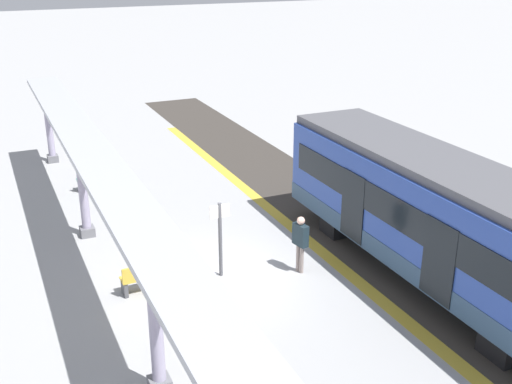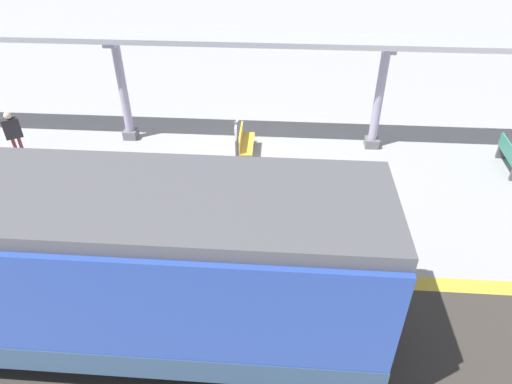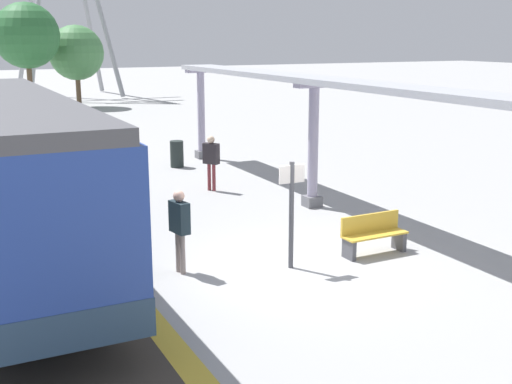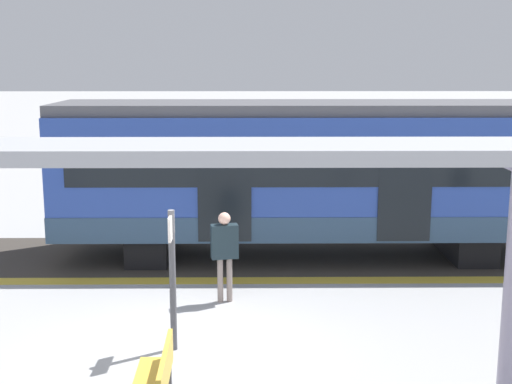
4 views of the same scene
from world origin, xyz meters
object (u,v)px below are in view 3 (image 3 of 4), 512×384
at_px(trash_bin, 177,154).
at_px(passenger_waiting_near_edge, 180,222).
at_px(train_near_carriage, 3,180).
at_px(canopy_pillar_third, 313,145).
at_px(bench_near_end, 373,234).
at_px(canopy_pillar_fourth, 201,114).
at_px(passenger_by_the_benches, 211,157).
at_px(platform_info_sign, 291,205).

xyz_separation_m(trash_bin, passenger_waiting_near_edge, (-3.58, -10.30, 0.58)).
relative_size(train_near_carriage, passenger_waiting_near_edge, 6.60).
xyz_separation_m(train_near_carriage, canopy_pillar_third, (8.05, 1.53, -0.10)).
height_order(train_near_carriage, passenger_waiting_near_edge, train_near_carriage).
height_order(bench_near_end, passenger_waiting_near_edge, passenger_waiting_near_edge).
distance_m(train_near_carriage, canopy_pillar_fourth, 12.65).
height_order(canopy_pillar_fourth, passenger_by_the_benches, canopy_pillar_fourth).
height_order(train_near_carriage, bench_near_end, train_near_carriage).
bearing_deg(trash_bin, canopy_pillar_fourth, 40.67).
xyz_separation_m(canopy_pillar_third, passenger_waiting_near_edge, (-5.04, -3.32, -0.67)).
bearing_deg(canopy_pillar_third, bench_near_end, -102.63).
distance_m(canopy_pillar_fourth, bench_near_end, 12.37).
bearing_deg(platform_info_sign, canopy_pillar_fourth, 76.55).
height_order(trash_bin, passenger_waiting_near_edge, passenger_waiting_near_edge).
bearing_deg(passenger_waiting_near_edge, platform_info_sign, -18.63).
bearing_deg(platform_info_sign, bench_near_end, 0.09).
height_order(canopy_pillar_fourth, platform_info_sign, canopy_pillar_fourth).
bearing_deg(bench_near_end, train_near_carriage, 160.69).
bearing_deg(passenger_waiting_near_edge, bench_near_end, -9.70).
distance_m(canopy_pillar_third, canopy_pillar_fourth, 8.24).
bearing_deg(passenger_waiting_near_edge, canopy_pillar_third, 33.38).
bearing_deg(passenger_waiting_near_edge, trash_bin, 70.84).
bearing_deg(canopy_pillar_third, platform_info_sign, -126.02).
bearing_deg(bench_near_end, platform_info_sign, -179.91).
distance_m(trash_bin, passenger_waiting_near_edge, 10.92).
bearing_deg(canopy_pillar_fourth, passenger_by_the_benches, -108.59).
bearing_deg(bench_near_end, trash_bin, 92.90).
distance_m(canopy_pillar_third, passenger_waiting_near_edge, 6.08).
xyz_separation_m(platform_info_sign, passenger_waiting_near_edge, (-2.11, 0.71, -0.27)).
distance_m(train_near_carriage, canopy_pillar_third, 8.19).
distance_m(canopy_pillar_fourth, passenger_waiting_near_edge, 12.63).
distance_m(canopy_pillar_fourth, passenger_by_the_benches, 5.56).
xyz_separation_m(canopy_pillar_third, passenger_by_the_benches, (-1.76, 3.00, -0.67)).
xyz_separation_m(train_near_carriage, passenger_waiting_near_edge, (3.01, -1.80, -0.77)).
xyz_separation_m(canopy_pillar_third, trash_bin, (-1.46, 6.98, -1.24)).
relative_size(train_near_carriage, trash_bin, 11.69).
height_order(bench_near_end, trash_bin, trash_bin).
bearing_deg(train_near_carriage, passenger_by_the_benches, 35.75).
relative_size(canopy_pillar_third, canopy_pillar_fourth, 1.00).
relative_size(canopy_pillar_fourth, platform_info_sign, 1.54).
bearing_deg(platform_info_sign, passenger_by_the_benches, 80.54).
relative_size(train_near_carriage, canopy_pillar_third, 3.28).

